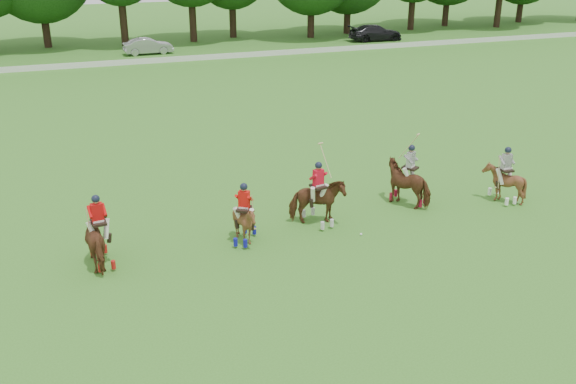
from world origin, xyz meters
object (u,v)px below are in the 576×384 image
object	(u,v)px
polo_red_a	(100,240)
polo_stripe_a	(409,182)
polo_red_c	(245,222)
polo_red_b	(318,202)
car_mid	(148,46)
car_right	(376,33)
polo_stripe_b	(504,182)
polo_ball	(361,234)

from	to	relation	value
polo_red_a	polo_stripe_a	size ratio (longest dim) A/B	0.81
polo_red_c	polo_red_b	bearing A→B (deg)	10.32
car_mid	car_right	xyz separation A→B (m)	(22.45, 0.00, 0.07)
car_right	polo_stripe_b	world-z (taller)	polo_stripe_b
polo_red_c	polo_stripe_b	xyz separation A→B (m)	(10.64, 0.01, 0.04)
car_mid	car_right	distance (m)	22.45
polo_red_c	polo_ball	size ratio (longest dim) A/B	24.06
car_right	polo_ball	world-z (taller)	car_right
polo_ball	polo_red_b	bearing A→B (deg)	126.22
polo_red_a	polo_stripe_b	xyz separation A→B (m)	(15.39, -0.03, -0.07)
car_right	polo_stripe_a	xyz separation A→B (m)	(-18.10, -37.78, 0.11)
car_mid	polo_stripe_b	size ratio (longest dim) A/B	1.90
polo_stripe_a	polo_stripe_b	xyz separation A→B (m)	(3.64, -1.07, -0.08)
polo_red_a	polo_stripe_b	bearing A→B (deg)	-0.12
car_right	polo_red_c	size ratio (longest dim) A/B	2.47
car_mid	polo_red_a	size ratio (longest dim) A/B	1.79
polo_red_c	polo_ball	xyz separation A→B (m)	(3.98, -0.91, -0.72)
car_mid	polo_red_c	distance (m)	38.95
car_mid	polo_ball	xyz separation A→B (m)	(1.34, -39.77, -0.66)
polo_stripe_a	polo_ball	size ratio (longest dim) A/B	32.82
polo_red_a	polo_red_c	world-z (taller)	polo_red_a
polo_red_b	car_right	bearing A→B (deg)	59.95
car_right	polo_red_b	distance (m)	44.28
polo_ball	polo_stripe_b	bearing A→B (deg)	7.91
car_right	polo_red_b	xyz separation A→B (m)	(-22.17, -38.32, 0.09)
polo_red_a	polo_stripe_b	size ratio (longest dim) A/B	1.06
car_right	polo_red_b	world-z (taller)	polo_red_b
polo_red_c	polo_red_a	bearing A→B (deg)	179.49
car_right	polo_stripe_b	xyz separation A→B (m)	(-14.46, -38.85, 0.02)
polo_red_c	car_right	bearing A→B (deg)	57.15
polo_stripe_a	polo_stripe_b	size ratio (longest dim) A/B	1.32
polo_stripe_a	polo_stripe_b	distance (m)	3.79
polo_red_c	polo_stripe_a	distance (m)	7.08
car_right	polo_stripe_a	bearing A→B (deg)	156.93
polo_red_a	polo_stripe_b	distance (m)	15.39
polo_red_b	car_mid	bearing A→B (deg)	90.42
polo_stripe_b	polo_red_b	bearing A→B (deg)	176.13
polo_stripe_a	polo_red_a	bearing A→B (deg)	-174.96
polo_red_b	polo_red_c	size ratio (longest dim) A/B	1.35
polo_ball	polo_red_c	bearing A→B (deg)	167.06
polo_red_a	polo_red_b	xyz separation A→B (m)	(7.67, 0.49, -0.01)
car_right	polo_red_b	bearing A→B (deg)	152.47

